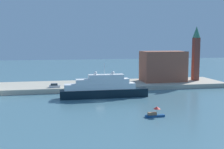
# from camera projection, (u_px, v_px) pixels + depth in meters

# --- Properties ---
(ground) EXTENTS (400.00, 400.00, 0.00)m
(ground) POSITION_uv_depth(u_px,v_px,m) (100.00, 102.00, 87.73)
(ground) COLOR slate
(quay_dock) EXTENTS (110.00, 20.66, 1.76)m
(quay_dock) POSITION_uv_depth(u_px,v_px,m) (90.00, 86.00, 113.27)
(quay_dock) COLOR #B7AD99
(quay_dock) RESTS_ON ground
(large_yacht) EXTENTS (29.24, 4.20, 11.48)m
(large_yacht) POSITION_uv_depth(u_px,v_px,m) (103.00, 88.00, 93.63)
(large_yacht) COLOR black
(large_yacht) RESTS_ON ground
(small_motorboat) EXTENTS (4.88, 1.78, 2.62)m
(small_motorboat) POSITION_uv_depth(u_px,v_px,m) (155.00, 113.00, 69.96)
(small_motorboat) COLOR navy
(small_motorboat) RESTS_ON ground
(harbor_building) EXTENTS (18.01, 10.65, 12.71)m
(harbor_building) POSITION_uv_depth(u_px,v_px,m) (163.00, 66.00, 119.02)
(harbor_building) COLOR #93513D
(harbor_building) RESTS_ON quay_dock
(bell_tower) EXTENTS (3.30, 3.30, 23.19)m
(bell_tower) POSITION_uv_depth(u_px,v_px,m) (196.00, 51.00, 120.98)
(bell_tower) COLOR brown
(bell_tower) RESTS_ON quay_dock
(parked_car) EXTENTS (4.09, 1.80, 1.44)m
(parked_car) POSITION_uv_depth(u_px,v_px,m) (55.00, 86.00, 103.55)
(parked_car) COLOR silver
(parked_car) RESTS_ON quay_dock
(person_figure) EXTENTS (0.36, 0.36, 1.57)m
(person_figure) POSITION_uv_depth(u_px,v_px,m) (67.00, 86.00, 102.71)
(person_figure) COLOR maroon
(person_figure) RESTS_ON quay_dock
(mooring_bollard) EXTENTS (0.48, 0.48, 0.84)m
(mooring_bollard) POSITION_uv_depth(u_px,v_px,m) (93.00, 86.00, 104.59)
(mooring_bollard) COLOR black
(mooring_bollard) RESTS_ON quay_dock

